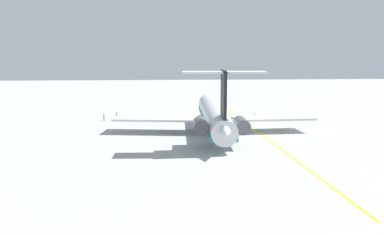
{
  "coord_description": "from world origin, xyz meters",
  "views": [
    {
      "loc": [
        -73.99,
        17.09,
        14.83
      ],
      "look_at": [
        4.18,
        11.84,
        2.8
      ],
      "focal_mm": 41.64,
      "sensor_mm": 36.0,
      "label": 1
    }
  ],
  "objects_px": {
    "main_jetliner": "(215,116)",
    "safety_cone_nose": "(255,114)",
    "ground_crew_near_tail": "(117,115)",
    "ground_crew_near_nose": "(104,116)"
  },
  "relations": [
    {
      "from": "ground_crew_near_nose",
      "to": "safety_cone_nose",
      "type": "height_order",
      "value": "ground_crew_near_nose"
    },
    {
      "from": "main_jetliner",
      "to": "ground_crew_near_nose",
      "type": "xyz_separation_m",
      "value": [
        15.93,
        21.45,
        -2.16
      ]
    },
    {
      "from": "main_jetliner",
      "to": "safety_cone_nose",
      "type": "distance_m",
      "value": 25.45
    },
    {
      "from": "ground_crew_near_nose",
      "to": "safety_cone_nose",
      "type": "xyz_separation_m",
      "value": [
        6.42,
        -33.26,
        -0.82
      ]
    },
    {
      "from": "main_jetliner",
      "to": "ground_crew_near_tail",
      "type": "height_order",
      "value": "main_jetliner"
    },
    {
      "from": "ground_crew_near_tail",
      "to": "safety_cone_nose",
      "type": "relative_size",
      "value": 3.19
    },
    {
      "from": "ground_crew_near_nose",
      "to": "ground_crew_near_tail",
      "type": "distance_m",
      "value": 2.81
    },
    {
      "from": "main_jetliner",
      "to": "safety_cone_nose",
      "type": "bearing_deg",
      "value": -25.89
    },
    {
      "from": "ground_crew_near_tail",
      "to": "ground_crew_near_nose",
      "type": "bearing_deg",
      "value": -139.59
    },
    {
      "from": "ground_crew_near_nose",
      "to": "safety_cone_nose",
      "type": "distance_m",
      "value": 33.88
    }
  ]
}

